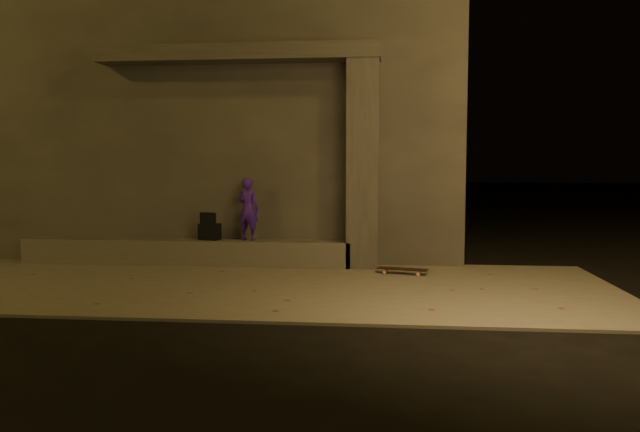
# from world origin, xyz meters

# --- Properties ---
(ground) EXTENTS (120.00, 120.00, 0.00)m
(ground) POSITION_xyz_m (0.00, 0.00, 0.00)
(ground) COLOR black
(ground) RESTS_ON ground
(sidewalk) EXTENTS (11.00, 4.40, 0.04)m
(sidewalk) POSITION_xyz_m (0.00, 2.00, 0.02)
(sidewalk) COLOR slate
(sidewalk) RESTS_ON ground
(building) EXTENTS (9.00, 5.10, 5.22)m
(building) POSITION_xyz_m (-1.00, 6.49, 2.61)
(building) COLOR #393634
(building) RESTS_ON ground
(ledge) EXTENTS (6.00, 0.55, 0.45)m
(ledge) POSITION_xyz_m (-1.50, 3.75, 0.27)
(ledge) COLOR #524F4B
(ledge) RESTS_ON sidewalk
(column) EXTENTS (0.55, 0.55, 3.60)m
(column) POSITION_xyz_m (1.70, 3.75, 1.84)
(column) COLOR #393634
(column) RESTS_ON sidewalk
(canopy) EXTENTS (5.00, 0.70, 0.28)m
(canopy) POSITION_xyz_m (-0.50, 3.80, 3.78)
(canopy) COLOR #393634
(canopy) RESTS_ON column
(skateboarder) EXTENTS (0.47, 0.37, 1.12)m
(skateboarder) POSITION_xyz_m (-0.34, 3.75, 1.05)
(skateboarder) COLOR #361796
(skateboarder) RESTS_ON ledge
(backpack) EXTENTS (0.41, 0.32, 0.50)m
(backpack) POSITION_xyz_m (-1.05, 3.75, 0.66)
(backpack) COLOR black
(backpack) RESTS_ON ledge
(skateboard) EXTENTS (0.86, 0.40, 0.09)m
(skateboard) POSITION_xyz_m (2.38, 3.10, 0.12)
(skateboard) COLOR black
(skateboard) RESTS_ON sidewalk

